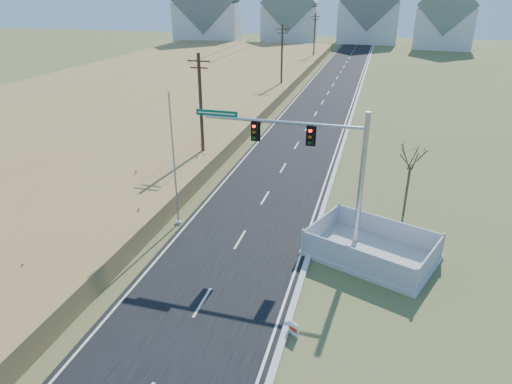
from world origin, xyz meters
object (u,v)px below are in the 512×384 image
(traffic_signal_mast, at_px, (327,165))
(open_sign, at_px, (293,329))
(bare_tree, at_px, (412,157))
(flagpole, at_px, (175,175))
(fence_enclosure, at_px, (371,252))

(traffic_signal_mast, bearing_deg, open_sign, -89.56)
(bare_tree, bearing_deg, traffic_signal_mast, -135.58)
(bare_tree, bearing_deg, flagpole, -160.20)
(traffic_signal_mast, xyz_separation_m, bare_tree, (4.66, 4.57, -0.69))
(traffic_signal_mast, xyz_separation_m, fence_enclosure, (2.81, -1.12, -4.41))
(fence_enclosure, distance_m, bare_tree, 7.04)
(fence_enclosure, distance_m, flagpole, 12.11)
(bare_tree, bearing_deg, fence_enclosure, -107.99)
(traffic_signal_mast, relative_size, open_sign, 14.86)
(fence_enclosure, xyz_separation_m, bare_tree, (1.85, 5.68, 3.73))
(fence_enclosure, bearing_deg, bare_tree, 93.60)
(fence_enclosure, distance_m, open_sign, 7.76)
(open_sign, xyz_separation_m, flagpole, (-8.80, 8.00, 2.94))
(open_sign, bearing_deg, fence_enclosure, 97.86)
(flagpole, distance_m, bare_tree, 14.43)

